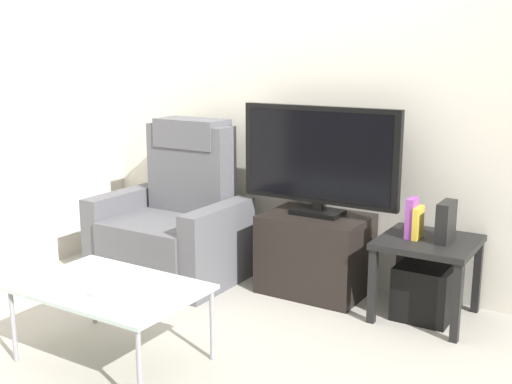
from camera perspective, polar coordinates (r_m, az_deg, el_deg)
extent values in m
plane|color=#9E998E|center=(3.56, -1.88, -12.91)|extent=(6.40, 6.40, 0.00)
cube|color=beige|center=(4.21, 6.65, 9.32)|extent=(6.40, 0.06, 2.60)
cube|color=black|center=(4.10, 5.43, -5.59)|extent=(0.66, 0.48, 0.52)
cube|color=black|center=(3.87, 3.94, -5.06)|extent=(0.61, 0.02, 0.02)
cube|color=black|center=(3.91, 4.29, -4.38)|extent=(0.34, 0.11, 0.04)
cube|color=black|center=(4.04, 5.64, -1.84)|extent=(0.32, 0.20, 0.03)
cube|color=black|center=(4.03, 5.65, -1.29)|extent=(0.06, 0.04, 0.05)
cube|color=black|center=(3.97, 5.75, 3.38)|extent=(1.07, 0.05, 0.61)
cube|color=black|center=(3.94, 5.58, 3.33)|extent=(0.98, 0.01, 0.55)
cube|color=#515156|center=(4.40, -7.93, -5.05)|extent=(0.70, 0.72, 0.42)
cube|color=#515156|center=(4.48, -5.93, 2.18)|extent=(0.64, 0.20, 0.62)
cube|color=#515156|center=(4.46, -5.85, 5.38)|extent=(0.50, 0.26, 0.20)
cube|color=#515156|center=(4.65, -11.96, -3.34)|extent=(0.14, 0.68, 0.56)
cube|color=#515156|center=(4.13, -3.45, -5.10)|extent=(0.14, 0.68, 0.56)
cube|color=black|center=(3.76, 15.42, -4.43)|extent=(0.54, 0.54, 0.04)
cube|color=black|center=(3.69, 10.56, -8.43)|extent=(0.04, 0.04, 0.44)
cube|color=black|center=(3.56, 17.79, -9.62)|extent=(0.04, 0.04, 0.44)
cube|color=black|center=(4.12, 13.00, -6.33)|extent=(0.04, 0.04, 0.44)
cube|color=black|center=(4.00, 19.50, -7.29)|extent=(0.04, 0.04, 0.44)
cube|color=black|center=(3.86, 15.16, -8.72)|extent=(0.32, 0.32, 0.32)
cube|color=purple|center=(3.73, 13.98, -2.31)|extent=(0.04, 0.11, 0.23)
cube|color=gold|center=(3.73, 14.55, -2.73)|extent=(0.03, 0.13, 0.19)
cube|color=black|center=(3.71, 16.91, -2.60)|extent=(0.07, 0.20, 0.23)
cube|color=#B2C6C1|center=(3.23, -13.07, -8.50)|extent=(0.90, 0.60, 0.02)
cylinder|color=gray|center=(3.44, -21.23, -11.30)|extent=(0.02, 0.02, 0.38)
cylinder|color=gray|center=(2.86, -10.59, -15.59)|extent=(0.02, 0.02, 0.38)
cylinder|color=gray|center=(3.75, -14.61, -8.80)|extent=(0.02, 0.02, 0.38)
cylinder|color=gray|center=(3.24, -4.02, -11.95)|extent=(0.02, 0.02, 0.38)
cube|color=#B7B7BC|center=(3.15, -13.67, -8.76)|extent=(0.09, 0.16, 0.01)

